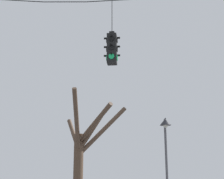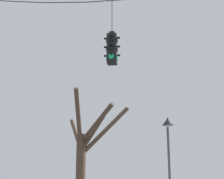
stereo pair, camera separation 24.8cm
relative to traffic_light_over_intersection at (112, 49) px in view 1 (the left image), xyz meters
name	(u,v)px [view 1 (the left image)]	position (x,y,z in m)	size (l,w,h in m)	color
traffic_light_over_intersection	(112,49)	(0.00, 0.00, 0.00)	(0.58, 0.58, 2.47)	black
street_lamp	(166,137)	(2.01, 5.35, -2.56)	(0.54, 0.93, 4.40)	#515156
bare_tree	(83,153)	(-1.98, 5.00, -3.30)	(3.20, 3.29, 5.50)	brown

